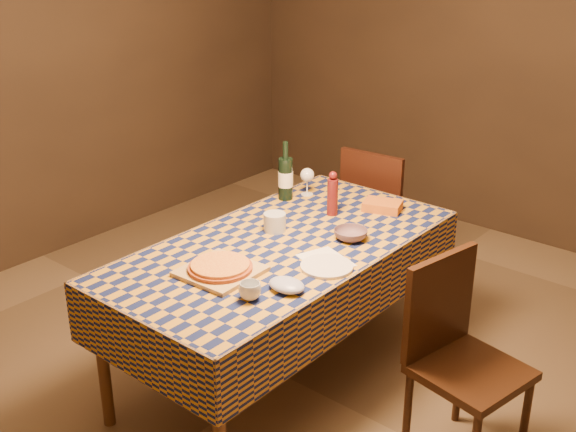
{
  "coord_description": "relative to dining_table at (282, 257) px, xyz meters",
  "views": [
    {
      "loc": [
        2.08,
        -2.43,
        2.26
      ],
      "look_at": [
        0.0,
        0.05,
        0.9
      ],
      "focal_mm": 45.0,
      "sensor_mm": 36.0,
      "label": 1
    }
  ],
  "objects": [
    {
      "name": "flour_patch",
      "position": [
        0.28,
        -0.01,
        0.08
      ],
      "size": [
        0.29,
        0.26,
        0.0
      ],
      "primitive_type": "cube",
      "rotation": [
        0.0,
        0.0,
        -0.33
      ],
      "color": "white",
      "rests_on": "dining_table"
    },
    {
      "name": "room",
      "position": [
        0.0,
        0.0,
        0.66
      ],
      "size": [
        5.0,
        5.1,
        2.7
      ],
      "color": "brown",
      "rests_on": "ground"
    },
    {
      "name": "cutting_board",
      "position": [
        -0.0,
        -0.42,
        0.09
      ],
      "size": [
        0.33,
        0.33,
        0.02
      ],
      "primitive_type": "cube",
      "rotation": [
        0.0,
        0.0,
        0.04
      ],
      "color": "tan",
      "rests_on": "dining_table"
    },
    {
      "name": "flour_bag",
      "position": [
        0.32,
        -0.35,
        0.1
      ],
      "size": [
        0.2,
        0.17,
        0.05
      ],
      "primitive_type": "ellipsoid",
      "rotation": [
        0.0,
        0.0,
        0.29
      ],
      "color": "#A3AAD1",
      "rests_on": "dining_table"
    },
    {
      "name": "bowl",
      "position": [
        0.23,
        0.26,
        0.1
      ],
      "size": [
        0.21,
        0.21,
        0.05
      ],
      "primitive_type": "imported",
      "rotation": [
        0.0,
        0.0,
        0.3
      ],
      "color": "#624952",
      "rests_on": "dining_table"
    },
    {
      "name": "wine_glass",
      "position": [
        -0.32,
        0.6,
        0.19
      ],
      "size": [
        0.09,
        0.09,
        0.16
      ],
      "color": "silver",
      "rests_on": "dining_table"
    },
    {
      "name": "chair_right",
      "position": [
        0.94,
        0.07,
        -0.17
      ],
      "size": [
        0.5,
        0.49,
        0.93
      ],
      "color": "black",
      "rests_on": "ground"
    },
    {
      "name": "white_plate",
      "position": [
        0.33,
        -0.07,
        0.08
      ],
      "size": [
        0.3,
        0.3,
        0.01
      ],
      "primitive_type": "cylinder",
      "rotation": [
        0.0,
        0.0,
        -0.25
      ],
      "color": "silver",
      "rests_on": "dining_table"
    },
    {
      "name": "wine_bottle",
      "position": [
        -0.37,
        0.47,
        0.2
      ],
      "size": [
        0.11,
        0.11,
        0.34
      ],
      "color": "black",
      "rests_on": "dining_table"
    },
    {
      "name": "tumbler",
      "position": [
        0.26,
        -0.5,
        0.11
      ],
      "size": [
        0.12,
        0.12,
        0.07
      ],
      "primitive_type": "imported",
      "rotation": [
        0.0,
        0.0,
        0.39
      ],
      "color": "silver",
      "rests_on": "dining_table"
    },
    {
      "name": "takeout_container",
      "position": [
        0.14,
        0.68,
        0.1
      ],
      "size": [
        0.23,
        0.2,
        0.05
      ],
      "primitive_type": "cube",
      "rotation": [
        0.0,
        0.0,
        0.32
      ],
      "color": "#C36119",
      "rests_on": "dining_table"
    },
    {
      "name": "pizza",
      "position": [
        -0.0,
        -0.42,
        0.11
      ],
      "size": [
        0.36,
        0.36,
        0.03
      ],
      "color": "#8E3B17",
      "rests_on": "cutting_board"
    },
    {
      "name": "deli_tub",
      "position": [
        -0.13,
        0.1,
        0.12
      ],
      "size": [
        0.14,
        0.14,
        0.09
      ],
      "primitive_type": "cylinder",
      "rotation": [
        0.0,
        0.0,
        0.31
      ],
      "color": "#B8BEBF",
      "rests_on": "dining_table"
    },
    {
      "name": "pepper_mill",
      "position": [
        -0.03,
        0.46,
        0.19
      ],
      "size": [
        0.06,
        0.06,
        0.24
      ],
      "color": "#521314",
      "rests_on": "dining_table"
    },
    {
      "name": "dining_table",
      "position": [
        0.0,
        0.0,
        0.0
      ],
      "size": [
        0.94,
        1.84,
        0.77
      ],
      "color": "brown",
      "rests_on": "ground"
    },
    {
      "name": "chair_far",
      "position": [
        -0.2,
        1.18,
        -0.17
      ],
      "size": [
        0.45,
        0.46,
        0.93
      ],
      "color": "black",
      "rests_on": "ground"
    }
  ]
}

